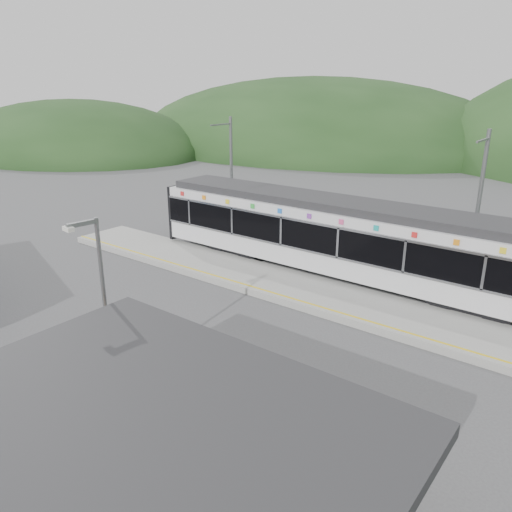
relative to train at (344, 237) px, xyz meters
The scene contains 9 objects.
ground 6.65m from the train, 108.40° to the right, with size 120.00×120.00×0.00m, color #4C4C4F.
hills 4.73m from the train, ahead, with size 146.00×149.00×26.00m.
platform 3.86m from the train, 126.48° to the right, with size 26.00×3.20×0.30m, color #9E9E99.
yellow_line 4.80m from the train, 116.52° to the right, with size 26.00×0.10×0.01m, color yellow.
train is the anchor object (origin of this frame).
catenary_mast_west 9.49m from the train, 164.09° to the left, with size 0.18×1.80×7.00m.
catenary_mast_east 5.84m from the train, 27.12° to the left, with size 0.18×1.80×7.00m.
station_shelter 15.54m from the train, 75.07° to the right, with size 9.20×6.20×3.00m.
lamp_post 12.47m from the train, 95.61° to the right, with size 0.37×0.97×5.30m.
Camera 1 is at (12.23, -14.00, 8.70)m, focal length 35.00 mm.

